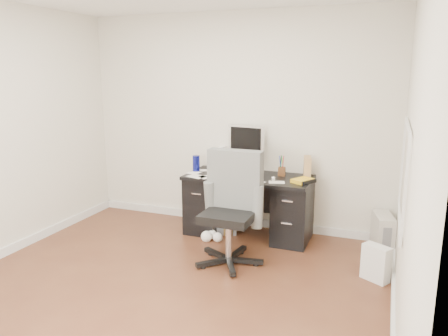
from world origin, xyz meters
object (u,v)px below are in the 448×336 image
Objects in this scene: wicker_basket at (222,212)px; office_chair at (229,210)px; lcd_monitor at (246,148)px; keyboard at (242,175)px; pc_tower at (383,233)px; desk at (248,204)px.

office_chair is at bearing -64.58° from wicker_basket.
keyboard is (0.04, -0.26, -0.28)m from lcd_monitor.
keyboard is 1.72m from pc_tower.
office_chair reaches higher than desk.
desk is at bearing -56.53° from lcd_monitor.
office_chair reaches higher than keyboard.
pc_tower is 0.94× the size of wicker_basket.
desk is 0.37m from keyboard.
office_chair is at bearing -79.34° from keyboard.
desk is at bearing 169.90° from pc_tower.
keyboard reaches higher than pc_tower.
lcd_monitor is 1.31× the size of keyboard.
keyboard is (-0.07, -0.03, 0.36)m from desk.
office_chair is at bearing -85.68° from desk.
desk reaches higher than pc_tower.
keyboard is at bearing 170.87° from pc_tower.
lcd_monitor is 1.19m from office_chair.
wicker_basket is (-0.45, 0.94, -0.37)m from office_chair.
lcd_monitor is at bearing 115.01° from desk.
wicker_basket is (-0.28, -0.15, -0.83)m from lcd_monitor.
keyboard is at bearing -73.32° from lcd_monitor.
pc_tower is (1.63, 0.12, -0.56)m from keyboard.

